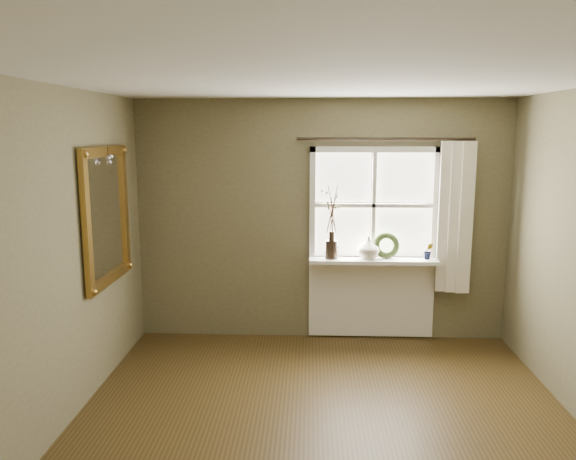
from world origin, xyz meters
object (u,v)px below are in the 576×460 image
(cream_vase, at_px, (369,248))
(gilt_mirror, at_px, (107,215))
(wreath, at_px, (386,248))
(dark_jug, at_px, (332,249))

(cream_vase, height_order, gilt_mirror, gilt_mirror)
(gilt_mirror, bearing_deg, cream_vase, 20.34)
(gilt_mirror, bearing_deg, wreath, 19.74)
(dark_jug, distance_m, gilt_mirror, 2.32)
(dark_jug, height_order, gilt_mirror, gilt_mirror)
(cream_vase, bearing_deg, wreath, 11.68)
(dark_jug, bearing_deg, gilt_mirror, -156.20)
(cream_vase, bearing_deg, dark_jug, 180.00)
(wreath, bearing_deg, dark_jug, -178.69)
(dark_jug, height_order, wreath, wreath)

